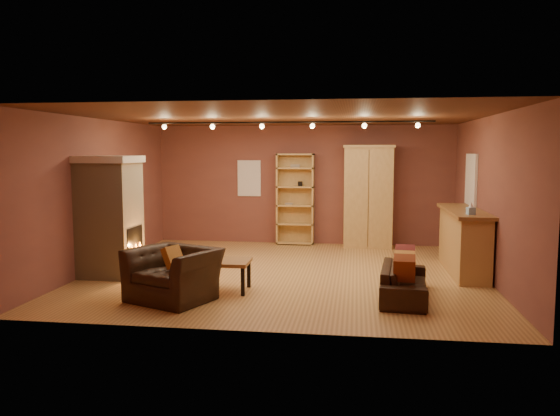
# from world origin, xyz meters

# --- Properties ---
(floor) EXTENTS (7.00, 7.00, 0.00)m
(floor) POSITION_xyz_m (0.00, 0.00, 0.00)
(floor) COLOR #A27039
(floor) RESTS_ON ground
(ceiling) EXTENTS (7.00, 7.00, 0.00)m
(ceiling) POSITION_xyz_m (0.00, 0.00, 2.80)
(ceiling) COLOR #562F1B
(ceiling) RESTS_ON back_wall
(back_wall) EXTENTS (7.00, 0.02, 2.80)m
(back_wall) POSITION_xyz_m (0.00, 3.25, 1.40)
(back_wall) COLOR brown
(back_wall) RESTS_ON floor
(left_wall) EXTENTS (0.02, 6.50, 2.80)m
(left_wall) POSITION_xyz_m (-3.50, 0.00, 1.40)
(left_wall) COLOR brown
(left_wall) RESTS_ON floor
(right_wall) EXTENTS (0.02, 6.50, 2.80)m
(right_wall) POSITION_xyz_m (3.50, 0.00, 1.40)
(right_wall) COLOR brown
(right_wall) RESTS_ON floor
(fireplace) EXTENTS (1.01, 0.98, 2.12)m
(fireplace) POSITION_xyz_m (-3.04, -0.60, 1.06)
(fireplace) COLOR tan
(fireplace) RESTS_ON floor
(back_window) EXTENTS (0.56, 0.04, 0.86)m
(back_window) POSITION_xyz_m (-1.30, 3.23, 1.55)
(back_window) COLOR white
(back_window) RESTS_ON back_wall
(bookcase) EXTENTS (0.88, 0.34, 2.14)m
(bookcase) POSITION_xyz_m (-0.17, 3.14, 1.09)
(bookcase) COLOR tan
(bookcase) RESTS_ON floor
(armoire) EXTENTS (1.15, 0.65, 2.34)m
(armoire) POSITION_xyz_m (1.53, 2.95, 1.17)
(armoire) COLOR tan
(armoire) RESTS_ON floor
(bar_counter) EXTENTS (0.64, 2.40, 1.15)m
(bar_counter) POSITION_xyz_m (3.20, 0.53, 0.58)
(bar_counter) COLOR tan
(bar_counter) RESTS_ON floor
(tissue_box) EXTENTS (0.14, 0.14, 0.22)m
(tissue_box) POSITION_xyz_m (3.15, -0.26, 1.24)
(tissue_box) COLOR #81ACCE
(tissue_box) RESTS_ON bar_counter
(right_window) EXTENTS (0.05, 0.90, 1.00)m
(right_window) POSITION_xyz_m (3.47, 1.40, 1.65)
(right_window) COLOR white
(right_window) RESTS_ON right_wall
(loveseat) EXTENTS (0.65, 1.73, 0.73)m
(loveseat) POSITION_xyz_m (1.99, -1.42, 0.35)
(loveseat) COLOR black
(loveseat) RESTS_ON floor
(armchair) EXTENTS (1.39, 1.17, 1.03)m
(armchair) POSITION_xyz_m (-1.41, -2.00, 0.52)
(armchair) COLOR black
(armchair) RESTS_ON floor
(coffee_table) EXTENTS (0.67, 0.67, 0.49)m
(coffee_table) POSITION_xyz_m (-0.72, -1.39, 0.42)
(coffee_table) COLOR olive
(coffee_table) RESTS_ON floor
(track_rail) EXTENTS (5.20, 0.09, 0.13)m
(track_rail) POSITION_xyz_m (0.00, 0.20, 2.69)
(track_rail) COLOR black
(track_rail) RESTS_ON ceiling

